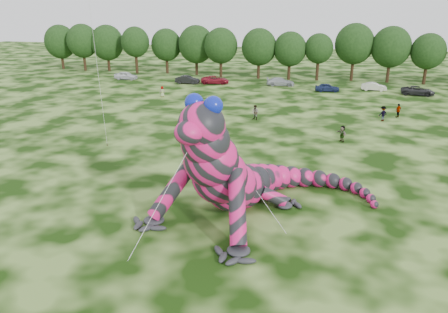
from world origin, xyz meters
The scene contains 28 objects.
ground centered at (0.00, 0.00, 0.00)m, with size 240.00×240.00×0.00m, color #16330A.
inflatable_gecko centered at (-1.62, 0.71, 4.42)m, with size 14.89×17.68×8.84m, color #D41769, non-canonical shape.
tree_0 centered at (-54.56, 59.23, 4.75)m, with size 6.91×6.22×9.51m, color black, non-canonical shape.
tree_1 centered at (-48.36, 58.05, 4.90)m, with size 6.74×6.07×9.81m, color black, non-canonical shape.
tree_2 centered at (-43.02, 58.76, 4.82)m, with size 7.04×6.34×9.64m, color black, non-canonical shape.
tree_3 centered at (-35.72, 57.07, 4.72)m, with size 5.81×5.23×9.44m, color black, non-canonical shape.
tree_4 centered at (-29.64, 58.71, 4.53)m, with size 6.22×5.60×9.06m, color black, non-canonical shape.
tree_5 centered at (-23.12, 58.44, 4.90)m, with size 7.16×6.44×9.80m, color black, non-canonical shape.
tree_6 centered at (-17.56, 56.68, 4.75)m, with size 6.52×5.86×9.49m, color black, non-canonical shape.
tree_7 centered at (-10.08, 56.80, 4.74)m, with size 6.68×6.01×9.48m, color black, non-canonical shape.
tree_8 centered at (-4.22, 56.99, 4.47)m, with size 6.14×5.53×8.94m, color black, non-canonical shape.
tree_9 centered at (1.06, 57.35, 4.34)m, with size 5.27×4.74×8.68m, color black, non-canonical shape.
tree_10 centered at (7.40, 58.58, 5.25)m, with size 7.09×6.38×10.50m, color black, non-canonical shape.
tree_11 centered at (13.79, 58.20, 5.03)m, with size 7.01×6.31×10.07m, color black, non-canonical shape.
tree_12 centered at (20.01, 57.74, 4.49)m, with size 5.99×5.39×8.97m, color black, non-canonical shape.
car_0 centered at (-34.47, 49.35, 0.76)m, with size 1.79×4.44×1.51m, color silver.
car_1 centered at (-21.53, 47.82, 0.72)m, with size 1.53×4.39×1.45m, color black.
car_2 centered at (-16.69, 49.06, 0.71)m, with size 2.35×5.10×1.42m, color maroon.
car_3 centered at (-4.91, 49.90, 0.71)m, with size 2.00×4.91×1.43m, color #A8ACB2.
car_4 centered at (3.28, 46.46, 0.68)m, with size 1.59×3.96×1.35m, color navy.
car_5 centered at (10.84, 49.14, 0.67)m, with size 1.42×4.07×1.34m, color silver.
car_6 centered at (17.32, 46.83, 0.71)m, with size 2.34×5.09×1.41m, color #262528.
spectator_5 centered at (5.54, 18.38, 0.88)m, with size 1.62×0.52×1.75m, color gray.
spectator_1 centered at (-4.96, 25.15, 0.93)m, with size 0.91×0.71×1.87m, color gray.
spectator_4 centered at (-21.55, 35.63, 0.84)m, with size 0.82×0.53×1.67m, color gray.
spectator_3 centered at (12.54, 30.81, 0.90)m, with size 1.05×0.44×1.80m, color gray.
spectator_0 centered at (-9.26, 21.93, 0.91)m, with size 0.66×0.43×1.81m, color gray.
spectator_2 centered at (10.46, 28.42, 0.94)m, with size 1.22×0.70×1.89m, color gray.
Camera 1 is at (4.23, -27.40, 13.84)m, focal length 35.00 mm.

